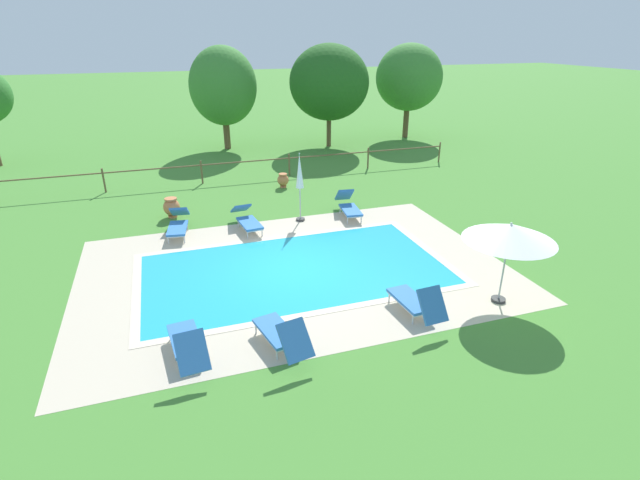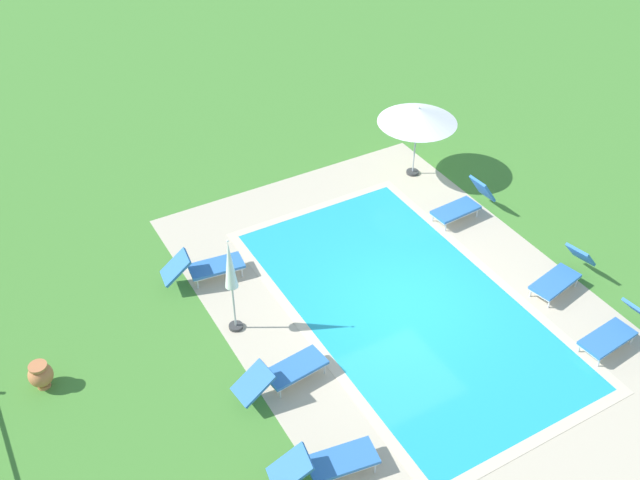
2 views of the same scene
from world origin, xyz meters
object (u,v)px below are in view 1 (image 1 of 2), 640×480
sun_lounger_north_end (187,343)px  terracotta_urn_near_fence (283,180)px  sun_lounger_north_mid (416,302)px  terracotta_urn_by_tree (172,207)px  tree_centre (329,83)px  sun_lounger_north_near_steps (281,334)px  sun_lounger_south_far (247,219)px  patio_umbrella_open_foreground (510,233)px  sun_lounger_south_near_corner (349,206)px  tree_far_west (409,78)px  patio_umbrella_closed_row_west (300,176)px  sun_lounger_north_far (178,224)px  tree_east_mid (223,86)px

sun_lounger_north_end → terracotta_urn_near_fence: 12.17m
sun_lounger_north_mid → terracotta_urn_by_tree: 10.31m
tree_centre → sun_lounger_north_end: bearing=-117.7°
sun_lounger_north_near_steps → sun_lounger_south_far: sun_lounger_north_near_steps is taller
sun_lounger_south_far → patio_umbrella_open_foreground: patio_umbrella_open_foreground is taller
sun_lounger_north_near_steps → terracotta_urn_near_fence: sun_lounger_north_near_steps is taller
terracotta_urn_near_fence → tree_centre: size_ratio=0.11×
sun_lounger_north_end → tree_centre: bearing=62.3°
sun_lounger_south_near_corner → tree_far_west: tree_far_west is taller
sun_lounger_north_end → terracotta_urn_by_tree: size_ratio=2.65×
sun_lounger_south_far → tree_far_west: bearing=44.4°
sun_lounger_north_mid → patio_umbrella_open_foreground: (2.37, -0.06, 1.50)m
patio_umbrella_closed_row_west → terracotta_urn_near_fence: bearing=84.2°
terracotta_urn_near_fence → sun_lounger_north_end: bearing=-113.9°
patio_umbrella_open_foreground → sun_lounger_north_end: bearing=179.1°
sun_lounger_north_far → sun_lounger_south_near_corner: 6.16m
patio_umbrella_open_foreground → sun_lounger_north_near_steps: bearing=-178.0°
sun_lounger_north_far → sun_lounger_south_far: size_ratio=1.00×
tree_far_west → tree_east_mid: tree_far_west is taller
sun_lounger_north_near_steps → sun_lounger_north_mid: size_ratio=1.06×
sun_lounger_south_near_corner → tree_far_west: bearing=54.3°
sun_lounger_north_far → terracotta_urn_near_fence: (4.71, 4.02, -0.03)m
sun_lounger_north_end → terracotta_urn_by_tree: 8.81m
patio_umbrella_closed_row_west → terracotta_urn_near_fence: size_ratio=4.02×
sun_lounger_north_far → sun_lounger_south_far: (2.30, -0.30, -0.01)m
terracotta_urn_near_fence → terracotta_urn_by_tree: terracotta_urn_by_tree is taller
sun_lounger_north_mid → sun_lounger_north_end: bearing=179.3°
tree_east_mid → sun_lounger_north_far: bearing=-105.7°
tree_centre → sun_lounger_north_far: bearing=-130.0°
tree_east_mid → tree_centre: bearing=-12.2°
sun_lounger_south_near_corner → tree_centre: bearing=74.1°
sun_lounger_north_near_steps → patio_umbrella_open_foreground: (5.77, 0.20, 1.51)m
sun_lounger_north_near_steps → tree_far_west: bearing=55.8°
sun_lounger_south_near_corner → terracotta_urn_by_tree: (-6.29, 1.89, 0.02)m
sun_lounger_south_far → tree_far_west: (12.77, 12.50, 3.35)m
sun_lounger_south_far → terracotta_urn_by_tree: bearing=140.5°
terracotta_urn_by_tree → tree_centre: size_ratio=0.13×
sun_lounger_north_end → sun_lounger_south_far: sun_lounger_north_end is taller
patio_umbrella_closed_row_west → terracotta_urn_near_fence: patio_umbrella_closed_row_west is taller
sun_lounger_north_near_steps → patio_umbrella_open_foreground: size_ratio=0.89×
sun_lounger_north_mid → sun_lounger_south_far: sun_lounger_north_mid is taller
tree_east_mid → patio_umbrella_open_foreground: bearing=-78.6°
patio_umbrella_closed_row_west → sun_lounger_north_end: bearing=-122.9°
sun_lounger_south_near_corner → terracotta_urn_by_tree: bearing=163.3°
sun_lounger_north_near_steps → sun_lounger_south_far: (0.58, 7.12, -0.03)m
patio_umbrella_open_foreground → sun_lounger_south_near_corner: bearing=100.8°
terracotta_urn_by_tree → sun_lounger_north_far: bearing=-85.5°
sun_lounger_north_near_steps → terracotta_urn_by_tree: 9.32m
tree_far_west → sun_lounger_south_far: bearing=-135.6°
sun_lounger_south_far → tree_centre: 13.96m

